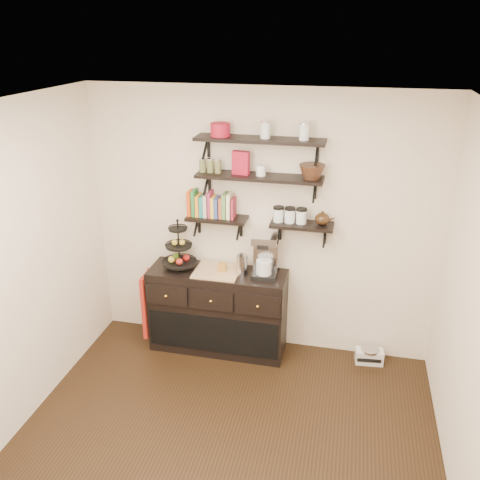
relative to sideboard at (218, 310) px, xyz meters
The scene contains 21 objects.
floor 1.63m from the sideboard, 75.31° to the right, with size 3.50×3.50×0.00m, color black.
ceiling 2.74m from the sideboard, 75.31° to the right, with size 3.50×3.50×0.02m, color white.
back_wall 1.01m from the sideboard, 30.62° to the left, with size 3.50×0.02×2.70m, color beige.
shelf_top 1.83m from the sideboard, 14.63° to the left, with size 1.20×0.27×0.23m.
shelf_mid 1.49m from the sideboard, 14.63° to the left, with size 1.20×0.27×0.23m.
shelf_low_left 0.98m from the sideboard, 101.07° to the left, with size 0.60×0.25×0.23m.
shelf_low_right 1.28m from the sideboard, ahead, with size 0.60×0.25×0.23m.
cookbooks 1.12m from the sideboard, 123.33° to the left, with size 0.43×0.15×0.26m.
glass_canisters 1.28m from the sideboard, ahead, with size 0.32×0.10×0.13m.
sideboard is the anchor object (origin of this frame).
fruit_stand 0.74m from the sideboard, behind, with size 0.35×0.35×0.51m.
candle 0.51m from the sideboard, ahead, with size 0.08×0.08×0.08m, color #A36C25.
coffee_maker 0.82m from the sideboard, ahead, with size 0.25×0.24×0.44m.
thermal_carafe 0.62m from the sideboard, ahead, with size 0.11×0.11×0.22m, color silver.
apron 0.74m from the sideboard, behind, with size 0.04×0.30×0.70m, color maroon.
radio 1.62m from the sideboard, ahead, with size 0.29×0.20×0.17m.
recipe_box 1.58m from the sideboard, 24.42° to the left, with size 0.16×0.06×0.22m, color maroon.
walnut_bowl 1.75m from the sideboard, ahead, with size 0.24×0.24×0.13m, color black, non-canonical shape.
ramekins 1.55m from the sideboard, 13.62° to the left, with size 0.09×0.09×0.10m, color white.
teapot 1.47m from the sideboard, ahead, with size 0.19×0.14×0.14m, color black, non-canonical shape.
red_pot 1.86m from the sideboard, 74.88° to the left, with size 0.18×0.18×0.12m, color maroon.
Camera 1 is at (0.84, -2.91, 3.19)m, focal length 38.00 mm.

